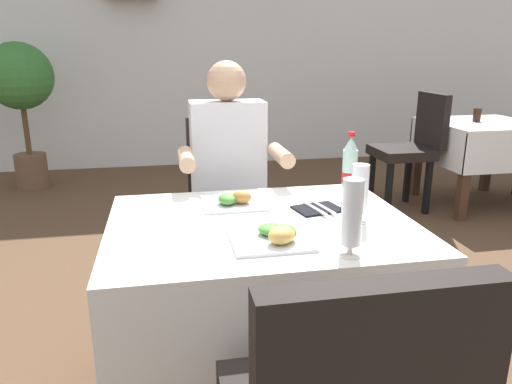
% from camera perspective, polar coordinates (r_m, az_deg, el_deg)
% --- Properties ---
extents(back_wall, '(11.00, 0.12, 2.87)m').
position_cam_1_polar(back_wall, '(5.70, -8.40, 17.62)').
color(back_wall, white).
rests_on(back_wall, ground).
extents(main_dining_table, '(1.07, 0.83, 0.72)m').
position_cam_1_polar(main_dining_table, '(1.77, 0.61, -8.77)').
color(main_dining_table, white).
rests_on(main_dining_table, ground).
extents(chair_far_diner_seat, '(0.44, 0.50, 0.97)m').
position_cam_1_polar(chair_far_diner_seat, '(2.51, -3.02, -0.94)').
color(chair_far_diner_seat, black).
rests_on(chair_far_diner_seat, ground).
extents(seated_diner_far, '(0.50, 0.46, 1.26)m').
position_cam_1_polar(seated_diner_far, '(2.36, -3.15, 1.89)').
color(seated_diner_far, '#282D42').
rests_on(seated_diner_far, ground).
extents(plate_near_camera, '(0.25, 0.25, 0.07)m').
position_cam_1_polar(plate_near_camera, '(1.52, 2.30, -5.15)').
color(plate_near_camera, white).
rests_on(plate_near_camera, main_dining_table).
extents(plate_far_diner, '(0.25, 0.25, 0.06)m').
position_cam_1_polar(plate_far_diner, '(1.89, -2.65, -0.98)').
color(plate_far_diner, white).
rests_on(plate_far_diner, main_dining_table).
extents(beer_glass_left, '(0.07, 0.07, 0.23)m').
position_cam_1_polar(beer_glass_left, '(1.42, 11.26, -3.10)').
color(beer_glass_left, white).
rests_on(beer_glass_left, main_dining_table).
extents(beer_glass_middle, '(0.07, 0.07, 0.21)m').
position_cam_1_polar(beer_glass_middle, '(1.71, 12.15, -0.09)').
color(beer_glass_middle, white).
rests_on(beer_glass_middle, main_dining_table).
extents(cola_bottle_primary, '(0.06, 0.06, 0.27)m').
position_cam_1_polar(cola_bottle_primary, '(1.96, 11.04, 2.58)').
color(cola_bottle_primary, silver).
rests_on(cola_bottle_primary, main_dining_table).
extents(napkin_cutlery_set, '(0.19, 0.20, 0.01)m').
position_cam_1_polar(napkin_cutlery_set, '(1.84, 7.32, -1.97)').
color(napkin_cutlery_set, black).
rests_on(napkin_cutlery_set, main_dining_table).
extents(background_dining_table, '(0.85, 0.85, 0.72)m').
position_cam_1_polar(background_dining_table, '(4.55, 25.06, 5.24)').
color(background_dining_table, white).
rests_on(background_dining_table, ground).
extents(background_chair_left, '(0.50, 0.44, 0.97)m').
position_cam_1_polar(background_chair_left, '(4.21, 18.01, 5.40)').
color(background_chair_left, black).
rests_on(background_chair_left, ground).
extents(background_table_tumbler, '(0.06, 0.06, 0.11)m').
position_cam_1_polar(background_table_tumbler, '(4.51, 24.72, 8.29)').
color(background_table_tumbler, black).
rests_on(background_table_tumbler, background_dining_table).
extents(potted_plant_corner, '(0.62, 0.62, 1.38)m').
position_cam_1_polar(potted_plant_corner, '(5.10, -26.13, 11.09)').
color(potted_plant_corner, brown).
rests_on(potted_plant_corner, ground).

